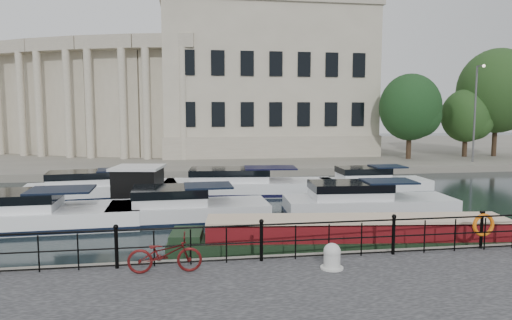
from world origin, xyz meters
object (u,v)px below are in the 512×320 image
Objects in this scene: bicycle at (165,254)px; narrowboat at (356,241)px; mooring_bollard at (332,257)px; harbour_hut at (139,189)px; life_ring_post at (483,226)px.

narrowboat is (6.36, 2.65, -0.70)m from bicycle.
harbour_hut is at bearing 118.69° from mooring_bollard.
mooring_bollard is 0.05× the size of narrowboat.
bicycle is 4.50m from mooring_bollard.
bicycle is at bearing -176.29° from life_ring_post.
harbour_hut reaches higher than bicycle.
bicycle is at bearing 175.14° from mooring_bollard.
narrowboat is 3.62× the size of harbour_hut.
mooring_bollard is at bearing -115.04° from narrowboat.
mooring_bollard is 0.60× the size of life_ring_post.
life_ring_post is at bearing -84.91° from bicycle.
harbour_hut is (-1.76, 11.02, -0.11)m from bicycle.
bicycle reaches higher than narrowboat.
mooring_bollard is 0.20× the size of harbour_hut.
life_ring_post is 15.46m from harbour_hut.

